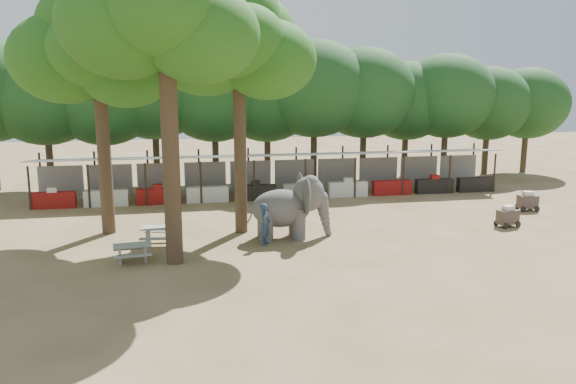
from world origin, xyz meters
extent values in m
plane|color=brown|center=(0.00, 0.00, 0.00)|extent=(100.00, 100.00, 0.00)
cube|color=#A1A4A9|center=(0.00, 14.00, 2.50)|extent=(28.00, 2.99, 0.39)
cylinder|color=#2D2319|center=(-12.60, 12.65, 1.20)|extent=(0.12, 0.12, 2.40)
cylinder|color=#2D2319|center=(-12.60, 15.35, 1.40)|extent=(0.12, 0.12, 2.80)
cube|color=maroon|center=(-12.60, 12.90, 0.45)|extent=(2.38, 0.50, 0.90)
cube|color=gray|center=(-12.60, 15.30, 1.00)|extent=(2.52, 0.12, 2.00)
cylinder|color=#2D2319|center=(-9.80, 12.65, 1.20)|extent=(0.12, 0.12, 2.40)
cylinder|color=#2D2319|center=(-9.80, 15.35, 1.40)|extent=(0.12, 0.12, 2.80)
cube|color=silver|center=(-9.80, 12.90, 0.45)|extent=(2.38, 0.50, 0.90)
cube|color=gray|center=(-9.80, 15.30, 1.00)|extent=(2.52, 0.12, 2.00)
cylinder|color=#2D2319|center=(-7.00, 12.65, 1.20)|extent=(0.12, 0.12, 2.40)
cylinder|color=#2D2319|center=(-7.00, 15.35, 1.40)|extent=(0.12, 0.12, 2.80)
cube|color=maroon|center=(-7.00, 12.90, 0.45)|extent=(2.38, 0.50, 0.90)
cube|color=gray|center=(-7.00, 15.30, 1.00)|extent=(2.52, 0.12, 2.00)
cylinder|color=#2D2319|center=(-4.20, 12.65, 1.20)|extent=(0.12, 0.12, 2.40)
cylinder|color=#2D2319|center=(-4.20, 15.35, 1.40)|extent=(0.12, 0.12, 2.80)
cube|color=silver|center=(-4.20, 12.90, 0.45)|extent=(2.38, 0.50, 0.90)
cube|color=gray|center=(-4.20, 15.30, 1.00)|extent=(2.52, 0.12, 2.00)
cylinder|color=#2D2319|center=(-1.40, 12.65, 1.20)|extent=(0.12, 0.12, 2.40)
cylinder|color=#2D2319|center=(-1.40, 15.35, 1.40)|extent=(0.12, 0.12, 2.80)
cube|color=black|center=(-1.40, 12.90, 0.45)|extent=(2.38, 0.50, 0.90)
cube|color=gray|center=(-1.40, 15.30, 1.00)|extent=(2.52, 0.12, 2.00)
cylinder|color=#2D2319|center=(1.40, 12.65, 1.20)|extent=(0.12, 0.12, 2.40)
cylinder|color=#2D2319|center=(1.40, 15.35, 1.40)|extent=(0.12, 0.12, 2.80)
cube|color=gray|center=(1.40, 12.90, 0.45)|extent=(2.38, 0.50, 0.90)
cube|color=gray|center=(1.40, 15.30, 1.00)|extent=(2.52, 0.12, 2.00)
cylinder|color=#2D2319|center=(4.20, 12.65, 1.20)|extent=(0.12, 0.12, 2.40)
cylinder|color=#2D2319|center=(4.20, 15.35, 1.40)|extent=(0.12, 0.12, 2.80)
cube|color=silver|center=(4.20, 12.90, 0.45)|extent=(2.38, 0.50, 0.90)
cube|color=gray|center=(4.20, 15.30, 1.00)|extent=(2.52, 0.12, 2.00)
cylinder|color=#2D2319|center=(7.00, 12.65, 1.20)|extent=(0.12, 0.12, 2.40)
cylinder|color=#2D2319|center=(7.00, 15.35, 1.40)|extent=(0.12, 0.12, 2.80)
cube|color=maroon|center=(7.00, 12.90, 0.45)|extent=(2.38, 0.50, 0.90)
cube|color=gray|center=(7.00, 15.30, 1.00)|extent=(2.52, 0.12, 2.00)
cylinder|color=#2D2319|center=(9.80, 12.65, 1.20)|extent=(0.12, 0.12, 2.40)
cylinder|color=#2D2319|center=(9.80, 15.35, 1.40)|extent=(0.12, 0.12, 2.80)
cube|color=black|center=(9.80, 12.90, 0.45)|extent=(2.38, 0.50, 0.90)
cube|color=gray|center=(9.80, 15.30, 1.00)|extent=(2.52, 0.12, 2.00)
cylinder|color=#2D2319|center=(12.60, 12.65, 1.20)|extent=(0.12, 0.12, 2.40)
cylinder|color=#2D2319|center=(12.60, 15.35, 1.40)|extent=(0.12, 0.12, 2.80)
cube|color=black|center=(12.60, 12.90, 0.45)|extent=(2.38, 0.50, 0.90)
cube|color=gray|center=(12.60, 15.30, 1.00)|extent=(2.52, 0.12, 2.00)
cylinder|color=#332316|center=(-9.00, 7.00, 4.60)|extent=(0.60, 0.60, 9.20)
cone|color=#332316|center=(-9.00, 7.00, 9.20)|extent=(0.57, 0.57, 2.88)
ellipsoid|color=#194D14|center=(-10.40, 7.30, 7.82)|extent=(4.80, 4.80, 3.94)
ellipsoid|color=#194D14|center=(-7.80, 6.40, 7.42)|extent=(4.20, 4.20, 3.44)
ellipsoid|color=#194D14|center=(-8.80, 8.10, 8.42)|extent=(5.20, 5.20, 4.26)
ellipsoid|color=#194D14|center=(-9.00, 5.70, 8.12)|extent=(3.80, 3.80, 3.12)
ellipsoid|color=#194D14|center=(-9.30, 7.20, 9.22)|extent=(4.40, 4.40, 3.61)
cylinder|color=#332316|center=(-6.00, 2.00, 5.20)|extent=(0.64, 0.64, 10.40)
ellipsoid|color=#194D14|center=(-7.40, 2.30, 8.84)|extent=(4.80, 4.80, 3.94)
ellipsoid|color=#194D14|center=(-4.80, 1.40, 8.44)|extent=(4.20, 4.20, 3.44)
ellipsoid|color=#194D14|center=(-5.80, 3.10, 9.44)|extent=(5.20, 5.20, 4.26)
ellipsoid|color=#194D14|center=(-6.00, 0.70, 9.14)|extent=(3.80, 3.80, 3.12)
cylinder|color=#332316|center=(-3.00, 6.00, 4.80)|extent=(0.56, 0.56, 9.60)
cone|color=#332316|center=(-3.00, 6.00, 9.60)|extent=(0.53, 0.53, 3.00)
ellipsoid|color=#194D14|center=(-4.40, 6.30, 8.16)|extent=(4.80, 4.80, 3.94)
ellipsoid|color=#194D14|center=(-1.80, 5.40, 7.76)|extent=(4.20, 4.20, 3.44)
ellipsoid|color=#194D14|center=(-2.80, 7.10, 8.76)|extent=(5.20, 5.20, 4.26)
ellipsoid|color=#194D14|center=(-3.00, 4.70, 8.46)|extent=(3.80, 3.80, 3.12)
ellipsoid|color=#194D14|center=(-3.30, 6.20, 9.56)|extent=(4.40, 4.40, 3.61)
cylinder|color=#332316|center=(-16.67, 19.00, 1.87)|extent=(0.44, 0.44, 3.74)
cylinder|color=#332316|center=(-13.33, 19.00, 1.87)|extent=(0.44, 0.44, 3.74)
ellipsoid|color=#123614|center=(-13.33, 19.00, 5.53)|extent=(6.46, 5.95, 5.61)
cylinder|color=#332316|center=(-10.00, 19.00, 1.87)|extent=(0.44, 0.44, 3.74)
ellipsoid|color=#123614|center=(-10.00, 19.00, 5.53)|extent=(6.46, 5.95, 5.61)
cylinder|color=#332316|center=(-6.67, 19.00, 1.87)|extent=(0.44, 0.44, 3.74)
ellipsoid|color=#123614|center=(-6.67, 19.00, 5.53)|extent=(6.46, 5.95, 5.61)
cylinder|color=#332316|center=(-3.33, 19.00, 1.87)|extent=(0.44, 0.44, 3.74)
ellipsoid|color=#123614|center=(-3.33, 19.00, 5.53)|extent=(6.46, 5.95, 5.61)
cylinder|color=#332316|center=(0.00, 19.00, 1.87)|extent=(0.44, 0.44, 3.74)
ellipsoid|color=#123614|center=(0.00, 19.00, 5.53)|extent=(6.46, 5.95, 5.61)
cylinder|color=#332316|center=(3.33, 19.00, 1.87)|extent=(0.44, 0.44, 3.74)
ellipsoid|color=#123614|center=(3.33, 19.00, 5.53)|extent=(6.46, 5.95, 5.61)
cylinder|color=#332316|center=(6.67, 19.00, 1.87)|extent=(0.44, 0.44, 3.74)
ellipsoid|color=#123614|center=(6.67, 19.00, 5.53)|extent=(6.46, 5.95, 5.61)
cylinder|color=#332316|center=(10.00, 19.00, 1.87)|extent=(0.44, 0.44, 3.74)
ellipsoid|color=#123614|center=(10.00, 19.00, 5.53)|extent=(6.46, 5.95, 5.61)
cylinder|color=#332316|center=(13.33, 19.00, 1.87)|extent=(0.44, 0.44, 3.74)
ellipsoid|color=#123614|center=(13.33, 19.00, 5.53)|extent=(6.46, 5.95, 5.61)
cylinder|color=#332316|center=(16.67, 19.00, 1.87)|extent=(0.44, 0.44, 3.74)
ellipsoid|color=#123614|center=(16.67, 19.00, 5.53)|extent=(6.46, 5.95, 5.61)
cylinder|color=#332316|center=(20.00, 19.00, 1.87)|extent=(0.44, 0.44, 3.74)
ellipsoid|color=#123614|center=(20.00, 19.00, 5.53)|extent=(6.46, 5.95, 5.61)
ellipsoid|color=#464444|center=(-1.38, 4.62, 1.36)|extent=(2.62, 1.56, 1.68)
cylinder|color=#464444|center=(-2.10, 4.23, 0.70)|extent=(0.61, 0.61, 1.41)
cylinder|color=#464444|center=(-2.09, 5.03, 0.70)|extent=(0.61, 0.61, 1.41)
cylinder|color=#464444|center=(-0.68, 4.21, 0.70)|extent=(0.61, 0.61, 1.41)
cylinder|color=#464444|center=(-0.66, 5.01, 0.70)|extent=(0.61, 0.61, 1.41)
ellipsoid|color=#464444|center=(-0.15, 4.60, 1.96)|extent=(1.46, 1.18, 1.56)
ellipsoid|color=#464444|center=(-0.40, 3.85, 2.00)|extent=(0.26, 1.28, 1.60)
ellipsoid|color=#464444|center=(-0.38, 5.36, 2.00)|extent=(0.26, 1.28, 1.60)
cone|color=#464444|center=(0.61, 4.59, 0.88)|extent=(0.65, 0.65, 1.76)
imported|color=#26384C|center=(-2.23, 3.71, 0.90)|extent=(0.61, 0.75, 1.81)
cube|color=gray|center=(-7.60, 2.40, 0.67)|extent=(1.47, 0.81, 0.06)
cube|color=gray|center=(-8.06, 2.35, 0.33)|extent=(0.16, 0.57, 0.65)
cube|color=gray|center=(-7.14, 2.46, 0.33)|extent=(0.16, 0.57, 0.65)
cube|color=gray|center=(-7.54, 1.89, 0.39)|extent=(1.42, 0.39, 0.05)
cube|color=gray|center=(-7.66, 2.91, 0.39)|extent=(1.42, 0.39, 0.05)
cube|color=gray|center=(-6.58, 4.51, 0.77)|extent=(1.68, 0.94, 0.06)
cube|color=gray|center=(-7.11, 4.58, 0.37)|extent=(0.19, 0.65, 0.74)
cube|color=gray|center=(-6.05, 4.45, 0.37)|extent=(0.19, 0.65, 0.74)
cube|color=gray|center=(-6.65, 3.93, 0.45)|extent=(1.62, 0.47, 0.05)
cube|color=gray|center=(-6.50, 5.09, 0.45)|extent=(1.62, 0.47, 0.05)
cube|color=#392C28|center=(9.62, 4.54, 0.48)|extent=(1.06, 0.77, 0.67)
cylinder|color=black|center=(9.31, 4.15, 0.14)|extent=(0.29, 0.12, 0.29)
cylinder|color=black|center=(10.06, 4.32, 0.14)|extent=(0.29, 0.12, 0.29)
cylinder|color=black|center=(9.17, 4.76, 0.14)|extent=(0.29, 0.12, 0.29)
cylinder|color=black|center=(9.92, 4.93, 0.14)|extent=(0.29, 0.12, 0.29)
cube|color=silver|center=(9.62, 4.54, 0.91)|extent=(0.55, 0.48, 0.24)
cube|color=#392C28|center=(12.60, 7.44, 0.49)|extent=(1.02, 0.66, 0.69)
cylinder|color=black|center=(12.18, 7.15, 0.15)|extent=(0.30, 0.08, 0.29)
cylinder|color=black|center=(12.97, 7.09, 0.15)|extent=(0.30, 0.08, 0.29)
cylinder|color=black|center=(12.23, 7.79, 0.15)|extent=(0.30, 0.08, 0.29)
cylinder|color=black|center=(13.01, 7.74, 0.15)|extent=(0.30, 0.08, 0.29)
cube|color=silver|center=(12.60, 7.44, 0.93)|extent=(0.52, 0.43, 0.25)
camera|label=1|loc=(-5.64, -19.05, 6.82)|focal=35.00mm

